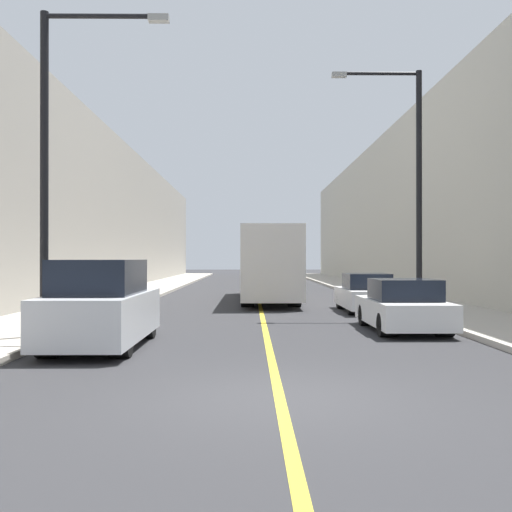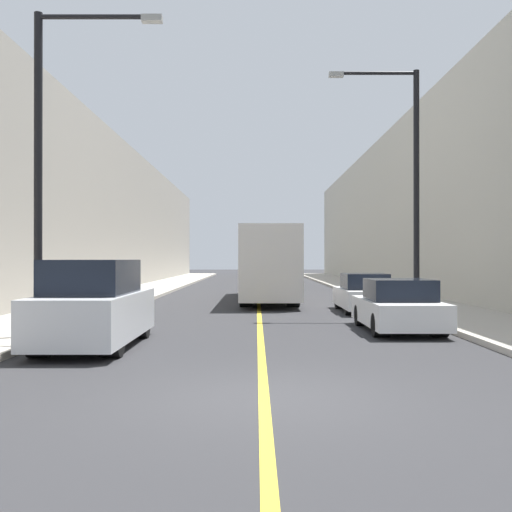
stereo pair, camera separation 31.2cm
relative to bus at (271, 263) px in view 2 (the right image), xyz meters
name	(u,v)px [view 2 (the right image)]	position (x,y,z in m)	size (l,w,h in m)	color
ground_plane	(267,398)	(-0.45, -19.97, -1.80)	(200.00, 200.00, 0.00)	#2D2D30
sidewalk_left	(156,288)	(-7.19, 10.03, -1.72)	(3.34, 72.00, 0.15)	#B2AA9E
sidewalk_right	(365,288)	(6.29, 10.03, -1.72)	(3.34, 72.00, 0.15)	#B2AA9E
building_row_left	(100,216)	(-10.86, 10.03, 2.93)	(4.00, 72.00, 9.46)	gray
building_row_right	(422,210)	(9.96, 10.03, 3.36)	(4.00, 72.00, 10.31)	#B7B2A3
road_center_line	(261,290)	(-0.45, 10.03, -1.79)	(0.16, 72.00, 0.01)	gold
bus	(271,263)	(0.00, 0.00, 0.00)	(2.48, 11.99, 3.34)	silver
parked_suv_left	(97,307)	(-4.22, -15.03, -0.88)	(1.88, 4.77, 1.98)	silver
car_right_near	(401,308)	(3.36, -12.03, -1.14)	(1.89, 4.23, 1.44)	silver
car_right_mid	(367,294)	(3.49, -6.08, -1.14)	(1.77, 4.28, 1.45)	silver
street_lamp_left	(53,149)	(-5.53, -14.15, 2.85)	(3.09, 0.24, 7.79)	black
street_lamp_right	(411,174)	(4.65, -8.14, 3.11)	(3.09, 0.24, 8.30)	black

